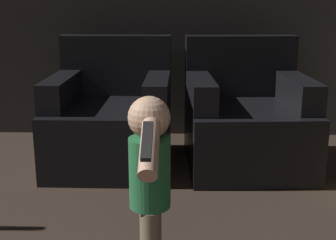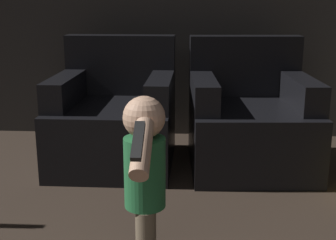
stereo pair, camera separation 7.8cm
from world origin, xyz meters
name	(u,v)px [view 1 (the left image)]	position (x,y,z in m)	size (l,w,h in m)	color
armchair_left	(112,120)	(-0.22, 3.72, 0.32)	(0.84, 0.90, 0.91)	black
armchair_right	(246,121)	(0.76, 3.72, 0.32)	(0.89, 0.95, 0.91)	black
person_toddler	(150,173)	(0.16, 2.29, 0.47)	(0.18, 0.55, 0.80)	brown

